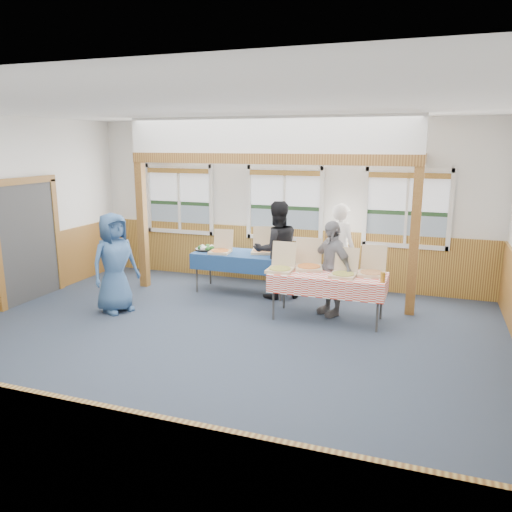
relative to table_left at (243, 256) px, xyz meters
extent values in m
plane|color=#242E3B|center=(0.53, -2.54, -0.70)|extent=(8.00, 8.00, 0.00)
plane|color=white|center=(0.53, -2.54, 2.50)|extent=(8.00, 8.00, 0.00)
plane|color=silver|center=(0.53, 0.96, 0.90)|extent=(8.00, 0.00, 8.00)
cube|color=brown|center=(0.53, 0.93, -0.15)|extent=(7.98, 0.05, 1.10)
cube|color=brown|center=(0.53, -6.02, -0.15)|extent=(7.98, 0.05, 1.10)
cube|color=#363636|center=(-3.43, -1.64, 0.35)|extent=(0.06, 1.30, 2.10)
cube|color=silver|center=(-1.77, 0.90, 0.21)|extent=(1.52, 0.05, 0.08)
cube|color=silver|center=(-1.77, 0.90, 1.59)|extent=(1.52, 0.05, 0.08)
cube|color=silver|center=(-2.51, 0.90, 0.90)|extent=(0.08, 0.05, 1.46)
cube|color=silver|center=(-1.03, 0.90, 0.90)|extent=(0.08, 0.05, 1.46)
cube|color=silver|center=(-1.77, 0.90, 0.90)|extent=(0.05, 0.05, 1.30)
cube|color=slate|center=(-1.77, 0.94, 0.51)|extent=(1.40, 0.02, 0.52)
cube|color=#1A351A|center=(-1.77, 0.94, 0.81)|extent=(1.40, 0.02, 0.08)
cube|color=silver|center=(-1.77, 0.94, 1.20)|extent=(1.40, 0.02, 0.70)
cube|color=brown|center=(-1.77, 0.88, 1.49)|extent=(1.40, 0.07, 0.10)
cube|color=silver|center=(0.53, 0.90, 0.21)|extent=(1.52, 0.05, 0.08)
cube|color=silver|center=(0.53, 0.90, 1.59)|extent=(1.52, 0.05, 0.08)
cube|color=silver|center=(-0.21, 0.90, 0.90)|extent=(0.08, 0.05, 1.46)
cube|color=silver|center=(1.27, 0.90, 0.90)|extent=(0.08, 0.05, 1.46)
cube|color=silver|center=(0.53, 0.90, 0.90)|extent=(0.05, 0.05, 1.30)
cube|color=slate|center=(0.53, 0.94, 0.51)|extent=(1.40, 0.02, 0.52)
cube|color=#1A351A|center=(0.53, 0.94, 0.81)|extent=(1.40, 0.02, 0.08)
cube|color=silver|center=(0.53, 0.94, 1.20)|extent=(1.40, 0.02, 0.70)
cube|color=brown|center=(0.53, 0.88, 1.49)|extent=(1.40, 0.07, 0.10)
cube|color=silver|center=(2.83, 0.90, 0.21)|extent=(1.52, 0.05, 0.08)
cube|color=silver|center=(2.83, 0.90, 1.59)|extent=(1.52, 0.05, 0.08)
cube|color=silver|center=(2.09, 0.90, 0.90)|extent=(0.08, 0.05, 1.46)
cube|color=silver|center=(3.57, 0.90, 0.90)|extent=(0.08, 0.05, 1.46)
cube|color=silver|center=(2.83, 0.90, 0.90)|extent=(0.05, 0.05, 1.30)
cube|color=slate|center=(2.83, 0.94, 0.51)|extent=(1.40, 0.02, 0.52)
cube|color=#1A351A|center=(2.83, 0.94, 0.81)|extent=(1.40, 0.02, 0.08)
cube|color=silver|center=(2.83, 0.94, 1.20)|extent=(1.40, 0.02, 0.70)
cube|color=brown|center=(2.83, 0.88, 1.49)|extent=(1.40, 0.07, 0.10)
cube|color=brown|center=(-1.97, -0.24, 0.50)|extent=(0.15, 0.15, 2.40)
cube|color=brown|center=(3.03, -0.24, 0.50)|extent=(0.15, 0.15, 2.40)
cube|color=brown|center=(0.53, -0.24, 1.79)|extent=(5.15, 0.18, 0.18)
cylinder|color=#363636|center=(-0.82, -0.31, -0.33)|extent=(0.04, 0.04, 0.73)
cylinder|color=#363636|center=(-0.82, 0.31, -0.33)|extent=(0.04, 0.04, 0.73)
cylinder|color=#363636|center=(0.82, -0.31, -0.33)|extent=(0.04, 0.04, 0.73)
cylinder|color=#363636|center=(0.82, 0.31, -0.33)|extent=(0.04, 0.04, 0.73)
cube|color=#363636|center=(0.00, 0.00, 0.04)|extent=(1.79, 0.83, 0.03)
cube|color=navy|center=(0.00, 0.00, 0.05)|extent=(1.86, 0.90, 0.01)
cube|color=navy|center=(0.00, -0.40, -0.09)|extent=(1.81, 0.12, 0.28)
cube|color=navy|center=(0.00, 0.40, -0.09)|extent=(1.81, 0.12, 0.28)
cylinder|color=#363636|center=(0.99, -1.26, -0.33)|extent=(0.04, 0.04, 0.73)
cylinder|color=#363636|center=(0.99, -0.65, -0.33)|extent=(0.04, 0.04, 0.73)
cylinder|color=#363636|center=(2.60, -1.26, -0.33)|extent=(0.04, 0.04, 0.73)
cylinder|color=#363636|center=(2.60, -0.65, -0.33)|extent=(0.04, 0.04, 0.73)
cube|color=#363636|center=(1.79, -0.95, 0.04)|extent=(1.86, 1.14, 0.03)
cube|color=red|center=(1.79, -0.95, 0.05)|extent=(1.93, 1.21, 0.01)
cube|color=red|center=(1.79, -1.35, -0.09)|extent=(1.73, 0.47, 0.28)
cube|color=red|center=(1.79, -0.56, -0.09)|extent=(1.73, 0.47, 0.28)
cube|color=tan|center=(-0.40, -0.15, 0.08)|extent=(0.41, 0.41, 0.04)
cylinder|color=gold|center=(-0.40, -0.15, 0.11)|extent=(0.36, 0.36, 0.01)
cube|color=tan|center=(-0.42, 0.07, 0.28)|extent=(0.38, 0.13, 0.37)
cube|color=tan|center=(0.35, 0.12, 0.08)|extent=(0.50, 0.50, 0.05)
cylinder|color=tan|center=(0.35, 0.12, 0.11)|extent=(0.44, 0.44, 0.01)
cube|color=tan|center=(0.29, 0.36, 0.31)|extent=(0.43, 0.19, 0.41)
cube|color=tan|center=(1.04, -1.09, 0.08)|extent=(0.41, 0.41, 0.04)
cylinder|color=gold|center=(1.04, -1.09, 0.11)|extent=(0.35, 0.35, 0.01)
cube|color=tan|center=(1.04, -0.85, 0.30)|extent=(0.40, 0.10, 0.39)
cube|color=tan|center=(1.44, -0.80, 0.08)|extent=(0.51, 0.51, 0.05)
cylinder|color=gold|center=(1.44, -0.80, 0.11)|extent=(0.45, 0.45, 0.01)
cube|color=tan|center=(1.38, -0.56, 0.31)|extent=(0.43, 0.20, 0.41)
cube|color=tan|center=(2.04, -1.07, 0.08)|extent=(0.39, 0.39, 0.04)
cylinder|color=gold|center=(2.04, -1.07, 0.11)|extent=(0.34, 0.34, 0.01)
cube|color=tan|center=(2.06, -0.85, 0.28)|extent=(0.38, 0.11, 0.37)
cube|color=tan|center=(2.44, -0.85, 0.08)|extent=(0.39, 0.39, 0.04)
cylinder|color=tan|center=(2.44, -0.85, 0.11)|extent=(0.34, 0.34, 0.01)
cube|color=tan|center=(2.44, -0.62, 0.29)|extent=(0.39, 0.09, 0.38)
cylinder|color=black|center=(-0.75, 0.00, 0.07)|extent=(0.42, 0.42, 0.03)
cylinder|color=white|center=(-0.75, 0.00, 0.10)|extent=(0.09, 0.09, 0.04)
sphere|color=#2C6727|center=(-0.63, 0.00, 0.10)|extent=(0.09, 0.09, 0.09)
sphere|color=silver|center=(-0.68, 0.09, 0.10)|extent=(0.09, 0.09, 0.09)
sphere|color=#2C6727|center=(-0.78, 0.11, 0.10)|extent=(0.09, 0.09, 0.09)
sphere|color=silver|center=(-0.85, 0.05, 0.10)|extent=(0.09, 0.09, 0.09)
sphere|color=#2C6727|center=(-0.85, -0.05, 0.10)|extent=(0.09, 0.09, 0.09)
sphere|color=silver|center=(-0.78, -0.11, 0.10)|extent=(0.09, 0.09, 0.09)
sphere|color=#2C6727|center=(-0.68, -0.09, 0.10)|extent=(0.09, 0.09, 0.09)
cylinder|color=#A06A1A|center=(2.64, -1.20, 0.13)|extent=(0.07, 0.07, 0.15)
imported|color=white|center=(1.72, 0.52, 0.15)|extent=(0.73, 0.63, 1.69)
imported|color=black|center=(0.68, -0.10, 0.18)|extent=(1.08, 1.03, 1.76)
imported|color=#335481|center=(-1.61, -1.72, 0.13)|extent=(0.82, 0.96, 1.66)
imported|color=gray|center=(1.78, -0.68, 0.08)|extent=(0.94, 0.87, 1.55)
camera|label=1|loc=(3.22, -8.46, 2.06)|focal=35.00mm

